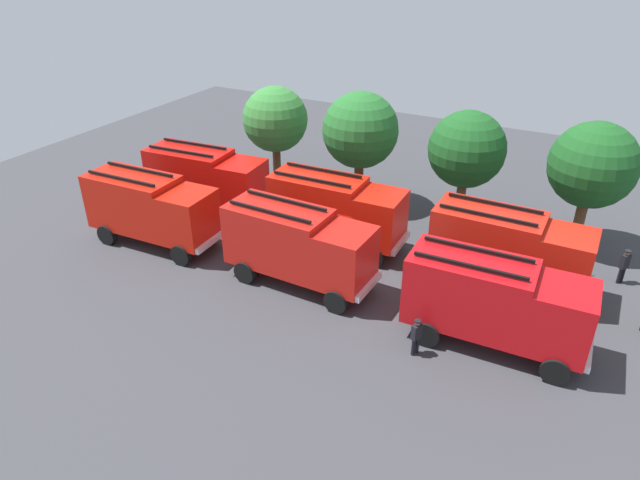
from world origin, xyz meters
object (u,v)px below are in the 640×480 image
object	(u,v)px
fire_truck_4	(336,208)
tree_2	(467,150)
fire_truck_2	(495,300)
firefighter_1	(624,265)
fire_truck_0	(151,207)
firefighter_0	(416,335)
fire_truck_3	(206,177)
fire_truck_1	(298,243)
tree_0	(275,120)
tree_1	(360,131)
traffic_cone_1	(407,262)
fire_truck_5	(509,247)
traffic_cone_0	(436,293)
tree_3	(593,166)

from	to	relation	value
fire_truck_4	tree_2	xyz separation A→B (m)	(5.07, 5.65, 2.23)
fire_truck_2	firefighter_1	world-z (taller)	fire_truck_2
fire_truck_0	firefighter_0	world-z (taller)	fire_truck_0
fire_truck_3	tree_2	size ratio (longest dim) A/B	1.13
fire_truck_1	tree_0	xyz separation A→B (m)	(-7.30, 9.88, 2.14)
fire_truck_2	tree_2	xyz separation A→B (m)	(-4.16, 10.16, 2.23)
fire_truck_1	fire_truck_3	distance (m)	9.73
fire_truck_2	fire_truck_4	bearing A→B (deg)	152.33
fire_truck_0	fire_truck_1	size ratio (longest dim) A/B	1.00
fire_truck_2	tree_1	bearing A→B (deg)	134.91
traffic_cone_1	firefighter_1	bearing A→B (deg)	20.23
fire_truck_2	fire_truck_5	distance (m)	4.58
fire_truck_4	firefighter_0	size ratio (longest dim) A/B	4.44
fire_truck_1	tree_1	bearing A→B (deg)	99.04
fire_truck_3	traffic_cone_1	size ratio (longest dim) A/B	10.94
fire_truck_5	firefighter_0	size ratio (longest dim) A/B	4.41
fire_truck_3	firefighter_1	xyz separation A→B (m)	(22.26, 2.89, -1.16)
fire_truck_3	fire_truck_5	size ratio (longest dim) A/B	1.02
fire_truck_0	firefighter_0	size ratio (longest dim) A/B	4.45
fire_truck_4	firefighter_1	size ratio (longest dim) A/B	4.13
fire_truck_4	firefighter_1	bearing A→B (deg)	10.89
traffic_cone_0	tree_1	bearing A→B (deg)	134.17
tree_3	traffic_cone_1	xyz separation A→B (m)	(-7.11, -6.34, -4.20)
fire_truck_1	fire_truck_5	distance (m)	9.64
fire_truck_1	tree_3	xyz separation A→B (m)	(11.17, 10.07, 2.39)
fire_truck_1	fire_truck_2	size ratio (longest dim) A/B	1.00
fire_truck_2	fire_truck_0	bearing A→B (deg)	178.05
fire_truck_0	traffic_cone_0	distance (m)	15.16
fire_truck_5	firefighter_0	xyz separation A→B (m)	(-2.01, -6.55, -1.24)
fire_truck_1	tree_3	size ratio (longest dim) A/B	1.08
fire_truck_1	firefighter_0	xyz separation A→B (m)	(6.64, -2.30, -1.24)
tree_3	tree_2	bearing A→B (deg)	-177.95
fire_truck_0	tree_0	bearing A→B (deg)	79.84
fire_truck_3	firefighter_0	size ratio (longest dim) A/B	4.50
firefighter_1	fire_truck_4	bearing A→B (deg)	48.99
fire_truck_5	firefighter_1	world-z (taller)	fire_truck_5
firefighter_0	tree_2	world-z (taller)	tree_2
fire_truck_2	traffic_cone_0	distance (m)	4.04
fire_truck_3	traffic_cone_0	distance (m)	15.22
fire_truck_1	fire_truck_2	xyz separation A→B (m)	(9.07, -0.31, 0.00)
traffic_cone_1	tree_2	bearing A→B (deg)	82.05
traffic_cone_0	traffic_cone_1	distance (m)	2.85
tree_1	traffic_cone_1	xyz separation A→B (m)	(5.29, -5.73, -4.29)
fire_truck_2	firefighter_1	size ratio (longest dim) A/B	4.13
fire_truck_4	tree_2	world-z (taller)	tree_2
fire_truck_2	fire_truck_5	bearing A→B (deg)	93.62
fire_truck_2	tree_1	xyz separation A→B (m)	(-10.30, 9.76, 2.47)
fire_truck_0	tree_2	size ratio (longest dim) A/B	1.12
fire_truck_3	tree_1	bearing A→B (deg)	29.98
fire_truck_3	traffic_cone_0	bearing A→B (deg)	-13.98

